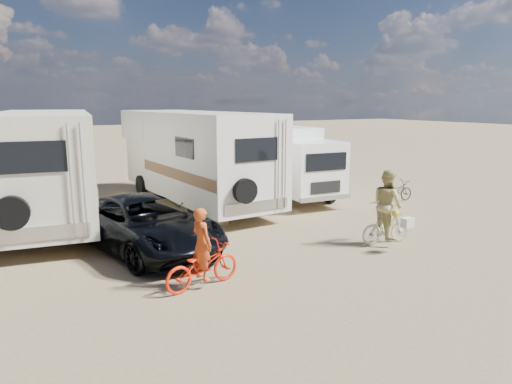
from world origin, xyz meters
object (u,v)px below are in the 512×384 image
bike_woman (386,227)px  crate (220,220)px  bike_parked (396,191)px  rv_left (46,168)px  box_truck (284,162)px  rv_main (194,159)px  bike_man (202,266)px  rider_woman (387,210)px  dark_suv (145,224)px  cooler (192,224)px  rider_man (202,252)px

bike_woman → crate: bearing=46.8°
bike_parked → bike_woman: bearing=135.4°
rv_left → bike_parked: rv_left is taller
box_truck → rv_main: bearing=175.2°
box_truck → bike_man: (-6.49, -7.06, -0.95)m
bike_man → rider_woman: 5.57m
bike_man → bike_parked: 10.62m
dark_suv → cooler: dark_suv is taller
box_truck → dark_suv: (-6.84, -4.05, -0.71)m
rider_man → rider_woman: size_ratio=0.82×
rv_left → rider_woman: rv_left is taller
bike_woman → bike_parked: bike_woman is taller
rv_left → bike_woman: (7.77, -7.09, -1.29)m
bike_man → bike_woman: bearing=-97.4°
box_truck → bike_woman: size_ratio=3.95×
cooler → rider_man: bearing=-85.5°
box_truck → rider_woman: (-0.95, -6.67, -0.48)m
rv_left → rider_man: 7.87m
rv_left → rider_woman: 10.55m
box_truck → dark_suv: size_ratio=1.18×
cooler → rv_main: bearing=90.2°
rv_left → cooler: rv_left is taller
box_truck → dark_suv: bearing=-145.7°
bike_man → rider_man: (0.00, 0.00, 0.30)m
box_truck → crate: bearing=-142.8°
box_truck → rider_man: (-6.49, -7.06, -0.65)m
rider_woman → crate: rider_woman is taller
bike_parked → bike_man: bearing=116.6°
rv_main → cooler: size_ratio=14.51×
box_truck → crate: 5.09m
box_truck → cooler: size_ratio=9.97×
dark_suv → rv_left: bearing=98.7°
bike_parked → crate: (-7.38, 0.16, -0.25)m
rv_main → dark_suv: rv_main is taller
rv_main → bike_man: bearing=-114.1°
cooler → box_truck: bearing=53.6°
bike_man → bike_woman: size_ratio=1.16×
rider_woman → rv_left: bearing=55.8°
crate → bike_woman: bearing=-51.3°
bike_woman → rider_woman: rider_woman is taller
box_truck → cooler: 6.10m
rv_main → box_truck: 3.70m
rider_woman → dark_suv: bearing=74.1°
rv_left → bike_woman: size_ratio=5.90×
box_truck → cooler: bearing=-145.7°
cooler → crate: 1.09m
bike_man → bike_woman: (5.54, 0.39, -0.01)m
rv_left → rider_man: rv_left is taller
rider_woman → bike_parked: bearing=-40.0°
rv_left → dark_suv: (1.88, -4.47, -1.04)m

